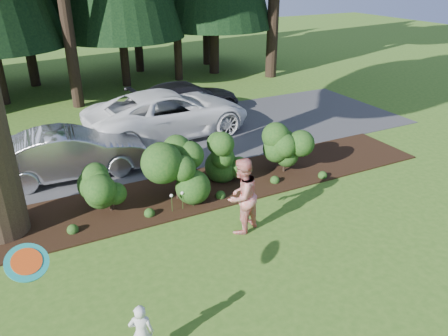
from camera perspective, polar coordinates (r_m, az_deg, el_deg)
name	(u,v)px	position (r m, az deg, el deg)	size (l,w,h in m)	color
ground	(236,256)	(10.01, 1.58, -11.38)	(80.00, 80.00, 0.00)	#39631C
mulch_bed	(181,193)	(12.50, -5.58, -3.31)	(16.00, 2.50, 0.05)	black
driveway	(137,144)	(16.18, -11.27, 3.11)	(22.00, 6.00, 0.03)	#38383A
shrub_row	(207,165)	(12.32, -2.23, 0.44)	(6.53, 1.60, 1.61)	#184013
lily_cluster	(182,194)	(11.48, -5.47, -3.38)	(0.69, 0.09, 0.57)	#184013
car_silver_wagon	(71,153)	(13.95, -19.38, 1.85)	(1.57, 4.51, 1.49)	#B5B5BA
car_white_suv	(169,113)	(16.55, -7.21, 7.12)	(2.84, 6.16, 1.71)	white
car_dark_suv	(186,99)	(18.90, -4.97, 9.02)	(1.96, 4.83, 1.40)	black
child	(142,333)	(7.64, -10.72, -20.39)	(0.41, 0.27, 1.11)	silver
adult	(242,196)	(10.39, 2.34, -3.67)	(0.93, 0.72, 1.91)	red
frisbee	(27,262)	(6.45, -24.37, -11.14)	(0.60, 0.49, 0.39)	teal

